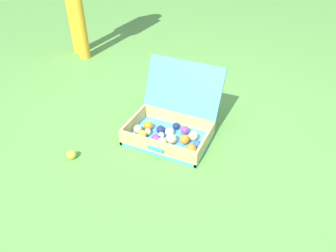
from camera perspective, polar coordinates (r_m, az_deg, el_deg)
ground_plane at (r=2.21m, az=0.42°, el=-3.37°), size 16.00×16.00×0.00m
open_suitcase at (r=2.22m, az=0.71°, el=0.33°), size 0.57×0.57×0.47m
stray_ball_on_grass at (r=2.17m, az=-17.22°, el=-4.99°), size 0.06×0.06×0.06m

